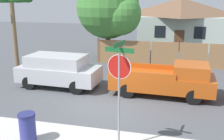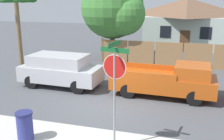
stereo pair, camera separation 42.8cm
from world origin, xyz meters
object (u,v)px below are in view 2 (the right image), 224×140
(red_suv, at_px, (61,69))
(stop_sign, at_px, (114,77))
(trash_bin, at_px, (25,126))
(oak_tree, at_px, (115,9))
(palm_tree, at_px, (16,7))
(orange_pickup, at_px, (167,80))
(house, at_px, (186,22))

(red_suv, height_order, stop_sign, stop_sign)
(red_suv, relative_size, trash_bin, 4.40)
(oak_tree, relative_size, stop_sign, 1.87)
(palm_tree, height_order, trash_bin, palm_tree)
(trash_bin, bearing_deg, oak_tree, 91.44)
(palm_tree, bearing_deg, trash_bin, -55.06)
(red_suv, xyz_separation_m, stop_sign, (4.56, -5.29, 1.44))
(stop_sign, bearing_deg, red_suv, 141.55)
(orange_pickup, distance_m, stop_sign, 5.66)
(orange_pickup, xyz_separation_m, trash_bin, (-4.36, -5.66, -0.32))
(stop_sign, bearing_deg, orange_pickup, 87.28)
(red_suv, bearing_deg, palm_tree, 152.56)
(red_suv, relative_size, stop_sign, 1.29)
(palm_tree, relative_size, red_suv, 1.10)
(red_suv, bearing_deg, orange_pickup, 2.00)
(house, bearing_deg, orange_pickup, -92.37)
(house, relative_size, oak_tree, 1.29)
(oak_tree, distance_m, trash_bin, 13.36)
(house, bearing_deg, oak_tree, -123.00)
(palm_tree, height_order, red_suv, palm_tree)
(stop_sign, bearing_deg, oak_tree, 116.06)
(oak_tree, xyz_separation_m, orange_pickup, (4.69, -7.23, -3.19))
(palm_tree, height_order, stop_sign, palm_tree)
(house, height_order, oak_tree, oak_tree)
(palm_tree, xyz_separation_m, trash_bin, (5.59, -8.00, -3.74))
(red_suv, bearing_deg, house, 69.33)
(stop_sign, height_order, trash_bin, stop_sign)
(red_suv, height_order, trash_bin, red_suv)
(palm_tree, relative_size, stop_sign, 1.42)
(palm_tree, xyz_separation_m, stop_sign, (8.68, -7.63, -1.85))
(house, relative_size, palm_tree, 1.71)
(house, distance_m, red_suv, 16.80)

